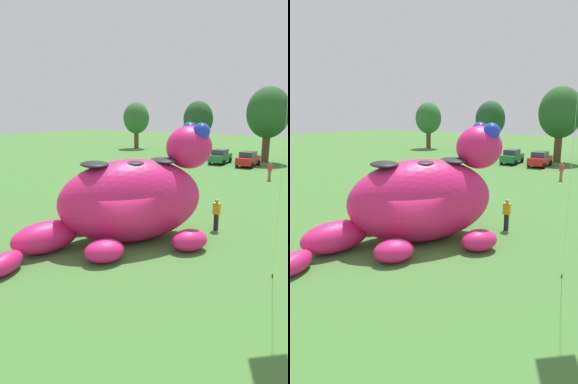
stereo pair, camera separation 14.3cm
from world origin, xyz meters
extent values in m
plane|color=#427533|center=(0.00, 0.00, 0.00)|extent=(160.00, 160.00, 0.00)
ellipsoid|color=#E01E6B|center=(-0.46, 1.22, 2.01)|extent=(6.91, 7.95, 4.03)
ellipsoid|color=#E01E6B|center=(1.21, 3.77, 4.46)|extent=(3.06, 3.12, 2.13)
sphere|color=#1E33CC|center=(0.89, 4.36, 5.26)|extent=(0.85, 0.85, 0.85)
sphere|color=#1E33CC|center=(1.87, 3.72, 5.26)|extent=(0.85, 0.85, 0.85)
ellipsoid|color=black|center=(0.42, 2.57, 3.87)|extent=(2.05, 1.96, 0.27)
ellipsoid|color=black|center=(-0.46, 1.22, 3.87)|extent=(2.05, 1.96, 0.27)
ellipsoid|color=black|center=(-1.43, -0.28, 3.87)|extent=(2.05, 1.96, 0.27)
ellipsoid|color=#E01E6B|center=(-1.26, 4.09, 0.49)|extent=(1.97, 2.12, 0.98)
ellipsoid|color=#E01E6B|center=(2.49, 1.65, 0.49)|extent=(1.97, 2.12, 0.98)
ellipsoid|color=#E01E6B|center=(-3.26, 0.70, 0.49)|extent=(1.97, 2.12, 0.98)
ellipsoid|color=#E01E6B|center=(0.19, -1.55, 0.49)|extent=(1.97, 2.12, 0.98)
ellipsoid|color=#E01E6B|center=(-2.70, -2.23, 0.70)|extent=(2.30, 3.50, 1.41)
ellipsoid|color=#E01E6B|center=(-2.22, -4.61, 0.43)|extent=(1.40, 2.02, 0.86)
cube|color=white|center=(-11.54, 27.78, 0.72)|extent=(1.87, 4.17, 0.80)
cube|color=#2D333D|center=(-11.54, 27.63, 1.42)|extent=(1.58, 2.03, 0.60)
cylinder|color=black|center=(-12.45, 29.02, 0.32)|extent=(0.27, 0.65, 0.64)
cylinder|color=black|center=(-10.75, 29.09, 0.32)|extent=(0.27, 0.65, 0.64)
cylinder|color=black|center=(-12.34, 26.48, 0.32)|extent=(0.27, 0.65, 0.64)
cylinder|color=black|center=(-10.64, 26.55, 0.32)|extent=(0.27, 0.65, 0.64)
cube|color=#1E7238|center=(-7.54, 28.05, 0.72)|extent=(2.06, 4.23, 0.80)
cube|color=#2D333D|center=(-7.52, 27.90, 1.42)|extent=(1.66, 2.09, 0.60)
cylinder|color=black|center=(-8.50, 29.24, 0.32)|extent=(0.30, 0.66, 0.64)
cylinder|color=black|center=(-6.80, 29.39, 0.32)|extent=(0.30, 0.66, 0.64)
cylinder|color=black|center=(-8.27, 26.71, 0.32)|extent=(0.30, 0.66, 0.64)
cylinder|color=black|center=(-6.58, 26.86, 0.32)|extent=(0.30, 0.66, 0.64)
cube|color=red|center=(-3.99, 27.74, 0.72)|extent=(1.86, 4.16, 0.80)
cube|color=#2D333D|center=(-3.98, 27.59, 1.42)|extent=(1.57, 2.03, 0.60)
cylinder|color=black|center=(-4.89, 28.97, 0.32)|extent=(0.27, 0.65, 0.64)
cylinder|color=black|center=(-3.19, 29.04, 0.32)|extent=(0.27, 0.65, 0.64)
cylinder|color=black|center=(-4.78, 26.43, 0.32)|extent=(0.27, 0.65, 0.64)
cylinder|color=black|center=(-3.09, 26.50, 0.32)|extent=(0.27, 0.65, 0.64)
cylinder|color=brown|center=(-26.43, 36.40, 1.35)|extent=(0.77, 0.77, 2.70)
ellipsoid|color=#2D662D|center=(-26.43, 36.40, 5.07)|extent=(4.32, 4.32, 5.18)
cylinder|color=brown|center=(-14.51, 35.61, 1.35)|extent=(0.77, 0.77, 2.70)
ellipsoid|color=#1E4C23|center=(-14.51, 35.61, 5.07)|extent=(4.31, 4.31, 5.18)
cylinder|color=brown|center=(-3.52, 32.48, 1.61)|extent=(0.92, 0.92, 3.22)
ellipsoid|color=#235623|center=(-3.52, 32.48, 6.05)|extent=(5.14, 5.14, 6.17)
cylinder|color=#2D334C|center=(-2.97, 9.91, 0.44)|extent=(0.26, 0.26, 0.88)
cube|color=red|center=(-2.97, 9.91, 1.18)|extent=(0.38, 0.22, 0.60)
sphere|color=#9E7051|center=(-2.97, 9.91, 1.60)|extent=(0.22, 0.22, 0.22)
cylinder|color=black|center=(2.29, 5.00, 0.44)|extent=(0.26, 0.26, 0.88)
cube|color=gold|center=(2.29, 5.00, 1.18)|extent=(0.38, 0.22, 0.60)
sphere|color=tan|center=(2.29, 5.00, 1.60)|extent=(0.22, 0.22, 0.22)
cylinder|color=#726656|center=(0.50, 20.68, 0.44)|extent=(0.26, 0.26, 0.88)
cube|color=red|center=(0.50, 20.68, 1.18)|extent=(0.38, 0.22, 0.60)
sphere|color=#9E7051|center=(0.50, 20.68, 1.60)|extent=(0.22, 0.22, 0.22)
cylinder|color=brown|center=(6.38, 1.11, 0.07)|extent=(0.06, 0.06, 0.15)
cylinder|color=silver|center=(6.38, 1.11, 5.98)|extent=(0.01, 0.01, 11.66)
camera|label=1|loc=(9.58, -11.85, 6.23)|focal=32.95mm
camera|label=2|loc=(9.70, -11.76, 6.23)|focal=32.95mm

